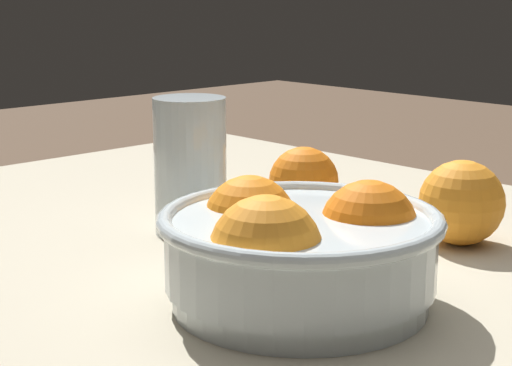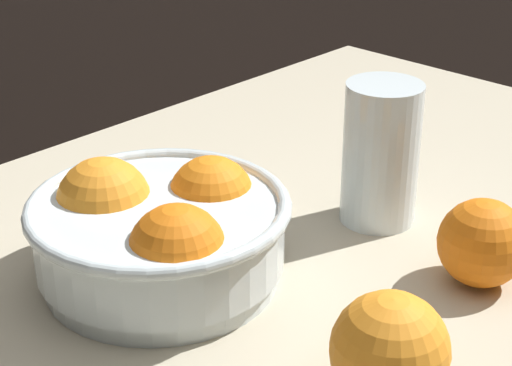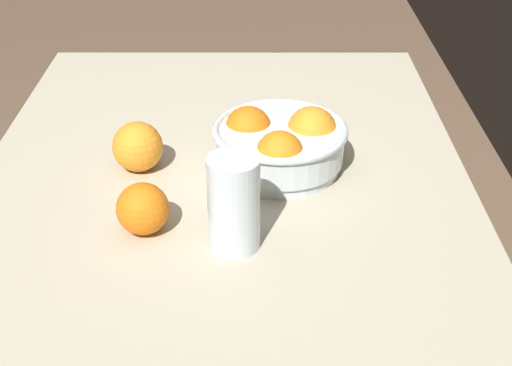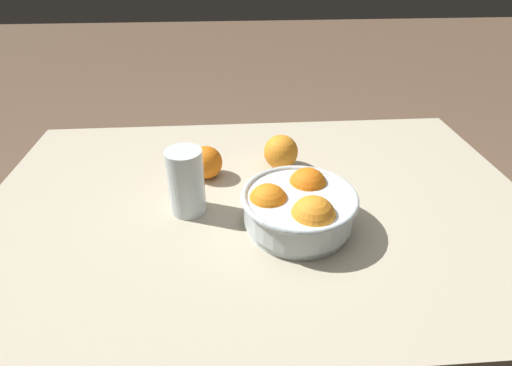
{
  "view_description": "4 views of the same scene",
  "coord_description": "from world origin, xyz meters",
  "px_view_note": "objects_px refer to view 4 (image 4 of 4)",
  "views": [
    {
      "loc": [
        -0.5,
        0.55,
        0.98
      ],
      "look_at": [
        0.02,
        0.06,
        0.82
      ],
      "focal_mm": 60.0,
      "sensor_mm": 36.0,
      "label": 1
    },
    {
      "loc": [
        -0.46,
        -0.4,
        1.14
      ],
      "look_at": [
        0.02,
        0.06,
        0.81
      ],
      "focal_mm": 60.0,
      "sensor_mm": 36.0,
      "label": 2
    },
    {
      "loc": [
        0.96,
        0.05,
        1.34
      ],
      "look_at": [
        0.08,
        0.05,
        0.8
      ],
      "focal_mm": 50.0,
      "sensor_mm": 36.0,
      "label": 3
    },
    {
      "loc": [
        0.06,
        0.7,
        1.23
      ],
      "look_at": [
        0.01,
        0.05,
        0.82
      ],
      "focal_mm": 28.0,
      "sensor_mm": 36.0,
      "label": 4
    }
  ],
  "objects_px": {
    "juice_glass": "(187,186)",
    "orange_loose_front": "(206,162)",
    "orange_loose_near_bowl": "(281,152)",
    "fruit_bowl": "(298,207)"
  },
  "relations": [
    {
      "from": "juice_glass",
      "to": "orange_loose_front",
      "type": "bearing_deg",
      "value": -104.12
    },
    {
      "from": "orange_loose_near_bowl",
      "to": "orange_loose_front",
      "type": "relative_size",
      "value": 1.09
    },
    {
      "from": "juice_glass",
      "to": "orange_loose_near_bowl",
      "type": "relative_size",
      "value": 1.67
    },
    {
      "from": "fruit_bowl",
      "to": "orange_loose_front",
      "type": "distance_m",
      "value": 0.27
    },
    {
      "from": "fruit_bowl",
      "to": "juice_glass",
      "type": "bearing_deg",
      "value": -17.88
    },
    {
      "from": "fruit_bowl",
      "to": "orange_loose_front",
      "type": "bearing_deg",
      "value": -47.77
    },
    {
      "from": "juice_glass",
      "to": "orange_loose_near_bowl",
      "type": "bearing_deg",
      "value": -142.25
    },
    {
      "from": "fruit_bowl",
      "to": "juice_glass",
      "type": "height_order",
      "value": "juice_glass"
    },
    {
      "from": "juice_glass",
      "to": "orange_loose_front",
      "type": "height_order",
      "value": "juice_glass"
    },
    {
      "from": "juice_glass",
      "to": "fruit_bowl",
      "type": "bearing_deg",
      "value": 162.12
    }
  ]
}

